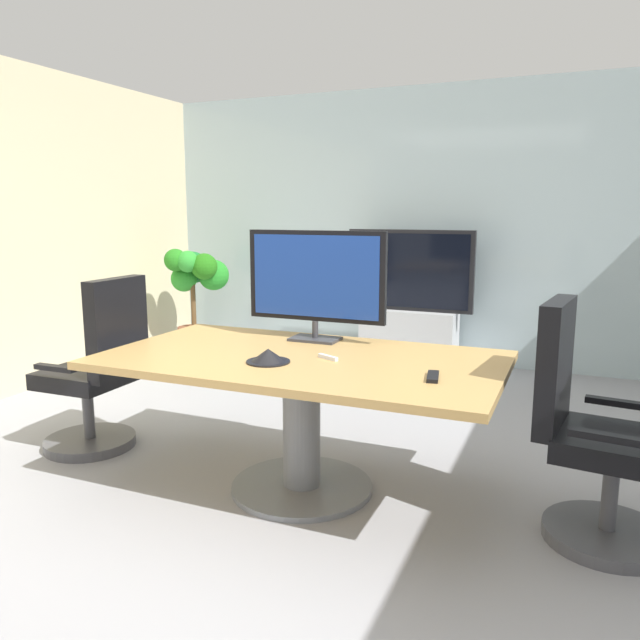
{
  "coord_description": "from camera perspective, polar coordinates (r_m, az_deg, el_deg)",
  "views": [
    {
      "loc": [
        1.28,
        -2.6,
        1.48
      ],
      "look_at": [
        -0.02,
        0.47,
        0.89
      ],
      "focal_mm": 34.43,
      "sensor_mm": 36.0,
      "label": 1
    }
  ],
  "objects": [
    {
      "name": "ground_plane",
      "position": [
        3.26,
        -3.03,
        -16.98
      ],
      "size": [
        7.8,
        7.8,
        0.0
      ],
      "primitive_type": "plane",
      "color": "#99999E"
    },
    {
      "name": "wall_back_glass_partition",
      "position": [
        6.14,
        11.06,
        8.48
      ],
      "size": [
        5.9,
        0.1,
        2.66
      ],
      "primitive_type": "cube",
      "color": "#9EB2B7",
      "rests_on": "ground"
    },
    {
      "name": "conference_table",
      "position": [
        3.24,
        -1.74,
        -6.5
      ],
      "size": [
        2.06,
        1.14,
        0.74
      ],
      "color": "#B2894C",
      "rests_on": "ground"
    },
    {
      "name": "office_chair_left",
      "position": [
        4.06,
        -19.92,
        -5.15
      ],
      "size": [
        0.6,
        0.57,
        1.09
      ],
      "rotation": [
        0.0,
        0.0,
        -1.55
      ],
      "color": "#4C4C51",
      "rests_on": "ground"
    },
    {
      "name": "office_chair_right",
      "position": [
        3.07,
        23.86,
        -10.32
      ],
      "size": [
        0.62,
        0.6,
        1.09
      ],
      "rotation": [
        0.0,
        0.0,
        1.45
      ],
      "color": "#4C4C51",
      "rests_on": "ground"
    },
    {
      "name": "tv_monitor",
      "position": [
        3.53,
        -0.4,
        3.83
      ],
      "size": [
        0.84,
        0.18,
        0.64
      ],
      "color": "#333338",
      "rests_on": "conference_table"
    },
    {
      "name": "wall_display_unit",
      "position": [
        5.92,
        8.27,
        -0.11
      ],
      "size": [
        1.2,
        0.36,
        1.31
      ],
      "color": "#B7BABC",
      "rests_on": "ground"
    },
    {
      "name": "potted_plant",
      "position": [
        6.43,
        -11.46,
        3.18
      ],
      "size": [
        0.57,
        0.58,
        1.11
      ],
      "color": "brown",
      "rests_on": "ground"
    },
    {
      "name": "conference_phone",
      "position": [
        3.07,
        -4.85,
        -3.38
      ],
      "size": [
        0.22,
        0.22,
        0.07
      ],
      "color": "black",
      "rests_on": "conference_table"
    },
    {
      "name": "remote_control",
      "position": [
        2.82,
        10.45,
        -5.19
      ],
      "size": [
        0.08,
        0.18,
        0.02
      ],
      "primitive_type": "cube",
      "rotation": [
        0.0,
        0.0,
        0.18
      ],
      "color": "black",
      "rests_on": "conference_table"
    },
    {
      "name": "whiteboard_marker",
      "position": [
        3.13,
        0.75,
        -3.49
      ],
      "size": [
        0.13,
        0.07,
        0.02
      ],
      "primitive_type": "cube",
      "rotation": [
        0.0,
        0.0,
        -0.44
      ],
      "color": "silver",
      "rests_on": "conference_table"
    }
  ]
}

